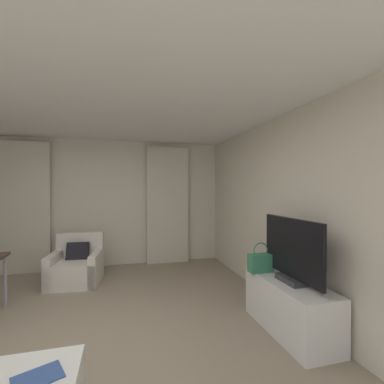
{
  "coord_description": "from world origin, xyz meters",
  "views": [
    {
      "loc": [
        0.39,
        -2.73,
        1.61
      ],
      "look_at": [
        1.44,
        1.13,
        1.55
      ],
      "focal_mm": 24.69,
      "sensor_mm": 36.0,
      "label": 1
    }
  ],
  "objects_px": {
    "magazine_open": "(38,377)",
    "tv_flatscreen": "(292,252)",
    "armchair": "(77,267)",
    "tv_console": "(289,306)",
    "handbag_primary": "(261,262)"
  },
  "relations": [
    {
      "from": "tv_console",
      "to": "armchair",
      "type": "bearing_deg",
      "value": 138.19
    },
    {
      "from": "magazine_open",
      "to": "tv_console",
      "type": "bearing_deg",
      "value": 17.05
    },
    {
      "from": "armchair",
      "to": "tv_flatscreen",
      "type": "xyz_separation_m",
      "value": [
        2.56,
        -2.32,
        0.63
      ]
    },
    {
      "from": "armchair",
      "to": "tv_console",
      "type": "distance_m",
      "value": 3.43
    },
    {
      "from": "armchair",
      "to": "tv_console",
      "type": "xyz_separation_m",
      "value": [
        2.56,
        -2.29,
        0.02
      ]
    },
    {
      "from": "tv_console",
      "to": "tv_flatscreen",
      "type": "xyz_separation_m",
      "value": [
        0.0,
        -0.04,
        0.62
      ]
    },
    {
      "from": "magazine_open",
      "to": "tv_console",
      "type": "height_order",
      "value": "tv_console"
    },
    {
      "from": "armchair",
      "to": "handbag_primary",
      "type": "distance_m",
      "value": 3.1
    },
    {
      "from": "tv_flatscreen",
      "to": "handbag_primary",
      "type": "relative_size",
      "value": 2.65
    },
    {
      "from": "armchair",
      "to": "tv_flatscreen",
      "type": "height_order",
      "value": "tv_flatscreen"
    },
    {
      "from": "tv_flatscreen",
      "to": "handbag_primary",
      "type": "distance_m",
      "value": 0.49
    },
    {
      "from": "magazine_open",
      "to": "tv_flatscreen",
      "type": "bearing_deg",
      "value": 16.24
    },
    {
      "from": "tv_flatscreen",
      "to": "armchair",
      "type": "bearing_deg",
      "value": 137.75
    },
    {
      "from": "tv_console",
      "to": "handbag_primary",
      "type": "relative_size",
      "value": 3.17
    },
    {
      "from": "armchair",
      "to": "tv_flatscreen",
      "type": "distance_m",
      "value": 3.51
    }
  ]
}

